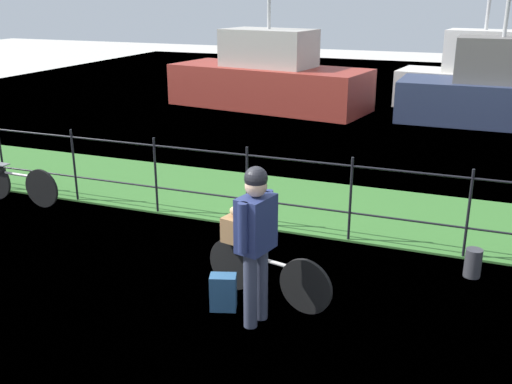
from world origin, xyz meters
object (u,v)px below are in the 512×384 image
(wooden_crate, at_px, (241,230))
(cyclist_person, at_px, (256,233))
(terrier_dog, at_px, (242,212))
(moored_boat_mid, at_px, (480,81))
(backpack_on_paving, at_px, (223,292))
(bicycle_parked, at_px, (17,183))
(moored_boat_near, at_px, (269,79))
(mooring_bollard, at_px, (473,263))
(moored_boat_far, at_px, (497,93))
(bicycle_main, at_px, (266,273))

(wooden_crate, height_order, cyclist_person, cyclist_person)
(terrier_dog, bearing_deg, moored_boat_mid, 80.38)
(wooden_crate, relative_size, backpack_on_paving, 0.91)
(bicycle_parked, relative_size, moored_boat_mid, 0.34)
(terrier_dog, bearing_deg, backpack_on_paving, -96.61)
(wooden_crate, relative_size, moored_boat_near, 0.06)
(wooden_crate, xyz_separation_m, cyclist_person, (0.40, -0.55, 0.24))
(terrier_dog, relative_size, cyclist_person, 0.19)
(wooden_crate, bearing_deg, mooring_bollard, 28.83)
(terrier_dog, distance_m, moored_boat_far, 11.01)
(mooring_bollard, height_order, bicycle_parked, bicycle_parked)
(terrier_dog, distance_m, cyclist_person, 0.66)
(bicycle_main, relative_size, moored_boat_far, 0.32)
(wooden_crate, distance_m, moored_boat_near, 11.30)
(backpack_on_paving, relative_size, moored_boat_mid, 0.08)
(cyclist_person, distance_m, mooring_bollard, 2.92)
(mooring_bollard, bearing_deg, wooden_crate, -151.17)
(moored_boat_mid, bearing_deg, mooring_bollard, -88.62)
(bicycle_main, distance_m, moored_boat_near, 11.50)
(terrier_dog, bearing_deg, bicycle_parked, 162.26)
(backpack_on_paving, xyz_separation_m, moored_boat_mid, (2.20, 13.12, 0.62))
(mooring_bollard, height_order, moored_boat_mid, moored_boat_mid)
(bicycle_main, bearing_deg, wooden_crate, 167.12)
(bicycle_parked, bearing_deg, wooden_crate, -17.76)
(mooring_bollard, relative_size, bicycle_parked, 0.22)
(moored_boat_mid, bearing_deg, wooden_crate, -99.73)
(wooden_crate, height_order, moored_boat_near, moored_boat_near)
(bicycle_parked, relative_size, moored_boat_far, 0.33)
(mooring_bollard, distance_m, bicycle_parked, 6.97)
(backpack_on_paving, height_order, bicycle_parked, bicycle_parked)
(terrier_dog, bearing_deg, wooden_crate, 167.12)
(wooden_crate, relative_size, terrier_dog, 1.13)
(terrier_dog, height_order, backpack_on_paving, terrier_dog)
(wooden_crate, bearing_deg, backpack_on_paving, -93.38)
(cyclist_person, distance_m, moored_boat_near, 11.96)
(wooden_crate, height_order, terrier_dog, terrier_dog)
(backpack_on_paving, height_order, moored_boat_near, moored_boat_near)
(terrier_dog, height_order, moored_boat_far, moored_boat_far)
(bicycle_main, xyz_separation_m, backpack_on_paving, (-0.36, -0.36, -0.13))
(mooring_bollard, bearing_deg, bicycle_main, -146.09)
(terrier_dog, height_order, cyclist_person, cyclist_person)
(bicycle_main, distance_m, wooden_crate, 0.55)
(wooden_crate, xyz_separation_m, backpack_on_paving, (-0.03, -0.44, -0.56))
(moored_boat_mid, bearing_deg, moored_boat_near, -161.16)
(wooden_crate, xyz_separation_m, terrier_dog, (0.02, -0.01, 0.22))
(bicycle_main, distance_m, moored_boat_far, 11.02)
(moored_boat_mid, xyz_separation_m, moored_boat_far, (0.46, -2.00, -0.01))
(terrier_dog, bearing_deg, moored_boat_far, 76.28)
(bicycle_main, height_order, terrier_dog, terrier_dog)
(backpack_on_paving, distance_m, moored_boat_far, 11.45)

